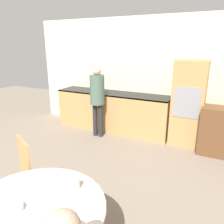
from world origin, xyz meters
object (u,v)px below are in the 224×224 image
person_standing (97,94)px  bowl_near (14,208)px  cup (76,184)px  oven_unit (188,103)px  chair_far_left (19,177)px

person_standing → bowl_near: bearing=-71.6°
cup → bowl_near: cup is taller
person_standing → oven_unit: bearing=15.4°
cup → chair_far_left: bearing=173.0°
oven_unit → person_standing: 1.90m
chair_far_left → bowl_near: (0.61, -0.55, 0.23)m
chair_far_left → bowl_near: chair_far_left is taller
person_standing → chair_far_left: bearing=-80.7°
chair_far_left → person_standing: person_standing is taller
person_standing → bowl_near: 3.25m
person_standing → bowl_near: size_ratio=11.57×
cup → bowl_near: 0.52m
bowl_near → chair_far_left: bearing=138.0°
chair_far_left → person_standing: size_ratio=0.63×
person_standing → bowl_near: person_standing is taller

